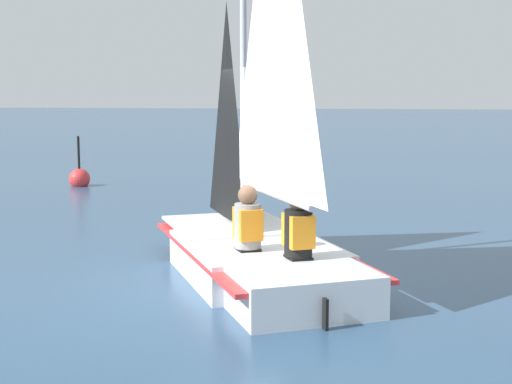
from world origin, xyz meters
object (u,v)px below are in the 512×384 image
object	(u,v)px
sailboat_main	(258,218)
sailor_crew	(298,240)
sailor_helm	(248,233)
buoy_marker	(79,178)

from	to	relation	value
sailboat_main	sailor_crew	world-z (taller)	sailboat_main
sailor_helm	sailor_crew	xyz separation A→B (m)	(0.63, -0.27, 0.01)
buoy_marker	sailor_crew	bearing A→B (deg)	-49.84
sailor_crew	buoy_marker	distance (m)	10.81
sailor_helm	sailor_crew	world-z (taller)	sailor_crew
sailor_crew	sailor_helm	bearing A→B (deg)	34.11
sailor_crew	buoy_marker	bearing A→B (deg)	7.86
sailboat_main	sailor_helm	xyz separation A→B (m)	(-0.01, -0.41, -0.10)
sailor_helm	buoy_marker	distance (m)	10.20
sailor_helm	sailor_crew	bearing A→B (deg)	-145.89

